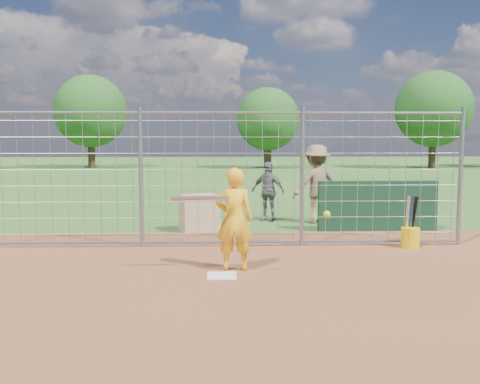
{
  "coord_description": "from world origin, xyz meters",
  "views": [
    {
      "loc": [
        0.03,
        -7.91,
        2.03
      ],
      "look_at": [
        0.3,
        0.8,
        1.15
      ],
      "focal_mm": 40.0,
      "sensor_mm": 36.0,
      "label": 1
    }
  ],
  "objects_px": {
    "bystander_b": "(268,191)",
    "equipment_bin": "(199,213)",
    "batter": "(234,219)",
    "bystander_c": "(316,184)",
    "bucket_with_bats": "(410,235)"
  },
  "relations": [
    {
      "from": "bystander_b",
      "to": "equipment_bin",
      "type": "relative_size",
      "value": 1.82
    },
    {
      "from": "batter",
      "to": "equipment_bin",
      "type": "distance_m",
      "value": 3.64
    },
    {
      "from": "equipment_bin",
      "to": "bystander_b",
      "type": "bearing_deg",
      "value": 21.45
    },
    {
      "from": "batter",
      "to": "bystander_b",
      "type": "distance_m",
      "value": 5.04
    },
    {
      "from": "batter",
      "to": "equipment_bin",
      "type": "bearing_deg",
      "value": -77.23
    },
    {
      "from": "batter",
      "to": "bystander_c",
      "type": "distance_m",
      "value": 5.02
    },
    {
      "from": "bystander_c",
      "to": "bucket_with_bats",
      "type": "distance_m",
      "value": 3.31
    },
    {
      "from": "batter",
      "to": "bystander_b",
      "type": "xyz_separation_m",
      "value": [
        0.92,
        4.96,
        -0.07
      ]
    },
    {
      "from": "bystander_c",
      "to": "bucket_with_bats",
      "type": "bearing_deg",
      "value": 91.94
    },
    {
      "from": "bystander_b",
      "to": "bucket_with_bats",
      "type": "relative_size",
      "value": 1.5
    },
    {
      "from": "equipment_bin",
      "to": "bucket_with_bats",
      "type": "xyz_separation_m",
      "value": [
        4.0,
        -1.95,
        -0.15
      ]
    },
    {
      "from": "batter",
      "to": "equipment_bin",
      "type": "xyz_separation_m",
      "value": [
        -0.7,
        3.55,
        -0.4
      ]
    },
    {
      "from": "batter",
      "to": "bystander_c",
      "type": "bearing_deg",
      "value": -112.5
    },
    {
      "from": "batter",
      "to": "equipment_bin",
      "type": "height_order",
      "value": "batter"
    },
    {
      "from": "batter",
      "to": "bystander_b",
      "type": "bearing_deg",
      "value": -98.9
    }
  ]
}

